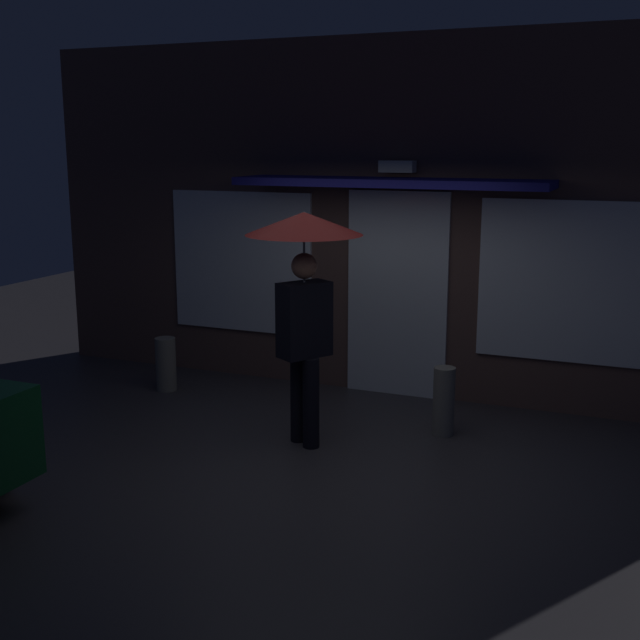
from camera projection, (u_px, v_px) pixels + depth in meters
ground_plane at (318, 464)px, 7.01m from camera, size 18.00×18.00×0.00m
building_facade at (403, 221)px, 8.71m from camera, size 8.56×1.00×3.78m
person_with_umbrella at (304, 267)px, 7.14m from camera, size 1.03×1.03×2.11m
sidewalk_bollard at (444, 401)px, 7.65m from camera, size 0.20×0.20×0.65m
sidewalk_bollard_2 at (166, 364)px, 9.04m from camera, size 0.22×0.22×0.59m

